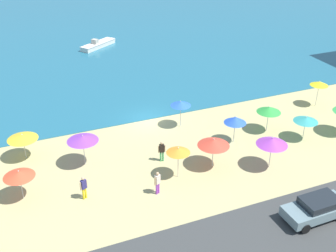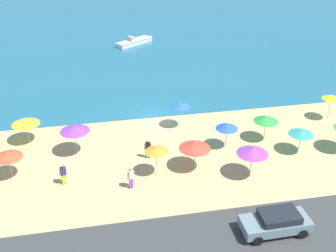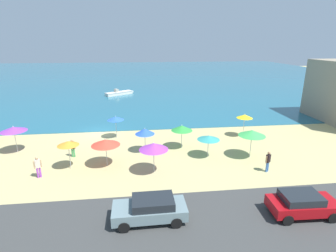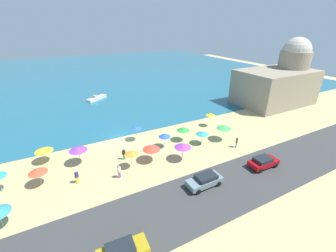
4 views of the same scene
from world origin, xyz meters
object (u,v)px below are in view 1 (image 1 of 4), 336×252
beach_umbrella_4 (306,119)px  parked_car_0 (317,208)px  beach_umbrella_11 (214,142)px  beach_umbrella_0 (83,138)px  beach_umbrella_8 (319,83)px  beach_umbrella_5 (272,141)px  beach_umbrella_1 (181,104)px  bather_2 (158,182)px  beach_umbrella_13 (269,109)px  bather_0 (162,150)px  beach_umbrella_2 (235,120)px  beach_umbrella_10 (178,150)px  bather_3 (84,187)px  beach_umbrella_12 (22,137)px  skiff_nearshore (98,45)px  beach_umbrella_9 (19,174)px

beach_umbrella_4 → parked_car_0: bearing=-124.0°
beach_umbrella_11 → beach_umbrella_0: bearing=155.9°
beach_umbrella_8 → beach_umbrella_5: bearing=-145.0°
beach_umbrella_1 → bather_2: beach_umbrella_1 is taller
beach_umbrella_11 → beach_umbrella_8: bearing=21.2°
beach_umbrella_13 → parked_car_0: 11.40m
bather_0 → parked_car_0: bather_0 is taller
beach_umbrella_2 → beach_umbrella_8: beach_umbrella_8 is taller
beach_umbrella_4 → beach_umbrella_11: beach_umbrella_11 is taller
beach_umbrella_10 → bather_3: bearing=179.1°
beach_umbrella_2 → parked_car_0: beach_umbrella_2 is taller
beach_umbrella_12 → beach_umbrella_1: bearing=0.6°
beach_umbrella_1 → beach_umbrella_2: size_ratio=1.04×
beach_umbrella_11 → skiff_nearshore: 31.31m
beach_umbrella_12 → parked_car_0: 21.50m
beach_umbrella_4 → skiff_nearshore: beach_umbrella_4 is taller
beach_umbrella_8 → beach_umbrella_13: bearing=-161.6°
parked_car_0 → skiff_nearshore: 39.13m
beach_umbrella_2 → skiff_nearshore: 29.05m
beach_umbrella_2 → beach_umbrella_11: size_ratio=0.99×
beach_umbrella_2 → bather_3: beach_umbrella_2 is taller
beach_umbrella_0 → beach_umbrella_4: bearing=-10.2°
beach_umbrella_2 → beach_umbrella_4: 5.90m
beach_umbrella_8 → bather_3: (-23.91, -5.62, -1.35)m
beach_umbrella_5 → beach_umbrella_11: 4.24m
beach_umbrella_1 → bather_2: bearing=-123.1°
beach_umbrella_5 → bather_0: (-7.09, 3.89, -1.31)m
beach_umbrella_1 → beach_umbrella_5: 9.13m
beach_umbrella_4 → bather_2: 14.12m
beach_umbrella_8 → beach_umbrella_9: beach_umbrella_8 is taller
beach_umbrella_0 → skiff_nearshore: (7.94, 27.33, -1.90)m
beach_umbrella_2 → bather_2: bearing=-154.1°
beach_umbrella_0 → parked_car_0: beach_umbrella_0 is taller
beach_umbrella_8 → beach_umbrella_12: 27.05m
beach_umbrella_2 → parked_car_0: (-0.05, -10.21, -1.22)m
beach_umbrella_2 → beach_umbrella_5: (0.55, -4.28, 0.21)m
bather_0 → bather_2: bearing=-115.8°
bather_0 → bather_2: size_ratio=0.97×
beach_umbrella_4 → parked_car_0: size_ratio=0.49×
beach_umbrella_4 → beach_umbrella_10: bearing=-175.4°
beach_umbrella_8 → beach_umbrella_10: (-17.13, -5.73, -0.09)m
beach_umbrella_5 → beach_umbrella_8: size_ratio=1.00×
beach_umbrella_5 → beach_umbrella_2: bearing=97.3°
beach_umbrella_0 → beach_umbrella_8: beach_umbrella_8 is taller
beach_umbrella_0 → bather_3: 4.36m
beach_umbrella_0 → beach_umbrella_4: size_ratio=1.23×
beach_umbrella_0 → beach_umbrella_9: bearing=-153.0°
beach_umbrella_5 → beach_umbrella_10: beach_umbrella_5 is taller
parked_car_0 → skiff_nearshore: parked_car_0 is taller
bather_2 → beach_umbrella_5: bearing=-1.6°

